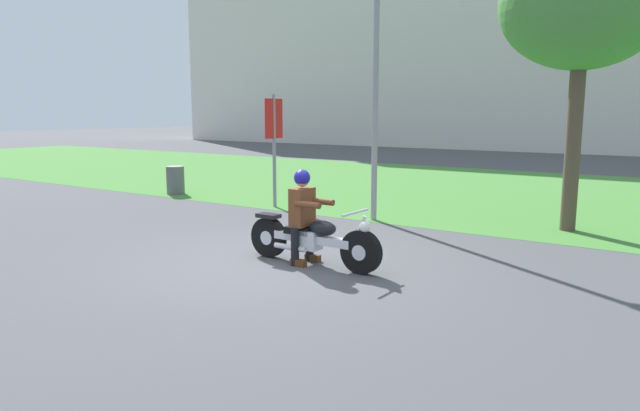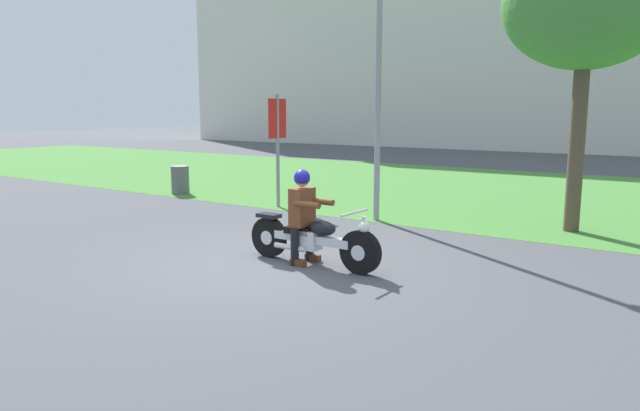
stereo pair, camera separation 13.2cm
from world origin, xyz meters
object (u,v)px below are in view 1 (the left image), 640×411
motorcycle_lead (313,239)px  tree_roadside (583,5)px  streetlight_pole (382,52)px  trash_can (175,180)px  sign_banner (274,133)px  rider_lead (303,209)px

motorcycle_lead → tree_roadside: (2.56, 4.73, 3.69)m
motorcycle_lead → streetlight_pole: 4.75m
tree_roadside → trash_can: bearing=-175.5°
motorcycle_lead → tree_roadside: bearing=62.4°
tree_roadside → sign_banner: 6.74m
rider_lead → motorcycle_lead: bearing=-0.9°
streetlight_pole → sign_banner: bearing=176.7°
sign_banner → streetlight_pole: bearing=-3.3°
rider_lead → sign_banner: (-3.52, 3.76, 0.92)m
tree_roadside → sign_banner: size_ratio=2.02×
tree_roadside → trash_can: size_ratio=6.97×
streetlight_pole → sign_banner: streetlight_pole is taller
rider_lead → trash_can: (-7.08, 3.95, -0.43)m
streetlight_pole → sign_banner: (-2.84, 0.16, -1.63)m
motorcycle_lead → tree_roadside: 6.52m
streetlight_pole → trash_can: bearing=176.9°
motorcycle_lead → streetlight_pole: (-0.84, 3.60, 2.98)m
trash_can → sign_banner: (3.56, -0.19, 1.35)m
streetlight_pole → trash_can: size_ratio=7.04×
motorcycle_lead → trash_can: (-7.25, 3.95, -0.00)m
trash_can → sign_banner: sign_banner is taller
trash_can → sign_banner: size_ratio=0.29×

